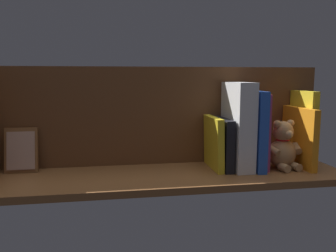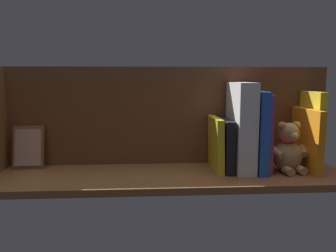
# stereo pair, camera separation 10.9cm
# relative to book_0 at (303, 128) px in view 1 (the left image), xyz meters

# --- Properties ---
(ground_plane) EXTENTS (1.16, 0.31, 0.02)m
(ground_plane) POSITION_rel_book_0_xyz_m (0.50, 0.05, -0.14)
(ground_plane) COLOR brown
(shelf_back_panel) EXTENTS (1.16, 0.02, 0.35)m
(shelf_back_panel) POSITION_rel_book_0_xyz_m (0.50, -0.08, 0.04)
(shelf_back_panel) COLOR brown
(shelf_back_panel) RESTS_ON ground_plane
(book_0) EXTENTS (0.03, 0.15, 0.26)m
(book_0) POSITION_rel_book_0_xyz_m (0.00, 0.00, 0.00)
(book_0) COLOR yellow
(book_0) RESTS_ON ground_plane
(book_1) EXTENTS (0.02, 0.20, 0.21)m
(book_1) POSITION_rel_book_0_xyz_m (0.03, 0.03, -0.03)
(book_1) COLOR orange
(book_1) RESTS_ON ground_plane
(teddy_bear) EXTENTS (0.13, 0.12, 0.17)m
(teddy_bear) POSITION_rel_book_0_xyz_m (0.10, 0.05, -0.06)
(teddy_bear) COLOR tan
(teddy_bear) RESTS_ON ground_plane
(book_2) EXTENTS (0.01, 0.17, 0.25)m
(book_2) POSITION_rel_book_0_xyz_m (0.17, 0.01, -0.00)
(book_2) COLOR #B23F72
(book_2) RESTS_ON ground_plane
(book_3) EXTENTS (0.03, 0.19, 0.26)m
(book_3) POSITION_rel_book_0_xyz_m (0.20, 0.02, 0.00)
(book_3) COLOR blue
(book_3) RESTS_ON ground_plane
(dictionary_thick_white) EXTENTS (0.06, 0.18, 0.29)m
(dictionary_thick_white) POSITION_rel_book_0_xyz_m (0.25, 0.02, 0.02)
(dictionary_thick_white) COLOR white
(dictionary_thick_white) RESTS_ON ground_plane
(book_4) EXTENTS (0.03, 0.17, 0.17)m
(book_4) POSITION_rel_book_0_xyz_m (0.30, 0.01, -0.04)
(book_4) COLOR black
(book_4) RESTS_ON ground_plane
(book_5) EXTENTS (0.03, 0.17, 0.18)m
(book_5) POSITION_rel_book_0_xyz_m (0.33, 0.01, -0.04)
(book_5) COLOR yellow
(book_5) RESTS_ON ground_plane
(picture_frame_leaning) EXTENTS (0.10, 0.04, 0.15)m
(picture_frame_leaning) POSITION_rel_book_0_xyz_m (0.97, -0.05, -0.06)
(picture_frame_leaning) COLOR brown
(picture_frame_leaning) RESTS_ON ground_plane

